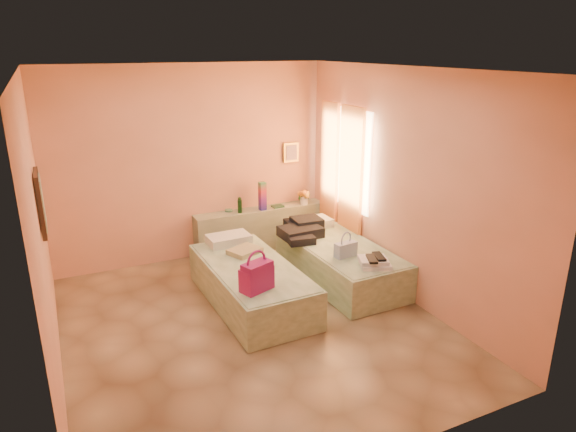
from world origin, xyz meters
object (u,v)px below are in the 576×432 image
at_px(bed_left, 251,284).
at_px(bed_right, 340,262).
at_px(green_book, 278,206).
at_px(blue_handbag, 346,249).
at_px(water_bottle, 240,205).
at_px(flower_vase, 304,196).
at_px(towel_stack, 375,262).
at_px(magenta_handbag, 257,276).
at_px(headboard_ledge, 261,229).

height_order(bed_left, bed_right, same).
relative_size(green_book, blue_handbag, 0.61).
height_order(bed_left, green_book, green_book).
bearing_deg(bed_left, water_bottle, 72.71).
height_order(water_bottle, flower_vase, flower_vase).
bearing_deg(green_book, towel_stack, -87.56).
bearing_deg(towel_stack, magenta_handbag, 178.84).
xyz_separation_m(water_bottle, towel_stack, (0.90, -2.21, -0.21)).
bearing_deg(bed_left, green_book, 54.36).
xyz_separation_m(headboard_ledge, flower_vase, (0.71, -0.07, 0.46)).
bearing_deg(headboard_ledge, water_bottle, -171.73).
relative_size(bed_right, magenta_handbag, 5.70).
bearing_deg(flower_vase, bed_right, -97.54).
distance_m(headboard_ledge, blue_handbag, 1.90).
distance_m(headboard_ledge, bed_left, 1.79).
bearing_deg(water_bottle, magenta_handbag, -105.87).
relative_size(bed_left, water_bottle, 8.83).
bearing_deg(green_book, water_bottle, 175.76).
relative_size(bed_left, blue_handbag, 6.98).
bearing_deg(headboard_ledge, bed_left, -116.23).
height_order(green_book, blue_handbag, blue_handbag).
bearing_deg(green_book, headboard_ledge, 165.89).
xyz_separation_m(bed_right, green_book, (-0.25, 1.45, 0.41)).
xyz_separation_m(bed_right, blue_handbag, (-0.13, -0.35, 0.34)).
distance_m(flower_vase, towel_stack, 2.21).
bearing_deg(headboard_ledge, flower_vase, -5.83).
distance_m(bed_right, towel_stack, 0.83).
xyz_separation_m(headboard_ledge, green_book, (0.27, -0.04, 0.34)).
xyz_separation_m(bed_left, green_book, (1.06, 1.56, 0.41)).
height_order(water_bottle, towel_stack, water_bottle).
bearing_deg(towel_stack, green_book, 97.21).
distance_m(bed_right, magenta_handbag, 1.71).
bearing_deg(magenta_handbag, bed_right, 5.99).
xyz_separation_m(headboard_ledge, bed_right, (0.52, -1.49, -0.08)).
xyz_separation_m(flower_vase, towel_stack, (-0.16, -2.19, -0.24)).
relative_size(blue_handbag, towel_stack, 0.82).
relative_size(headboard_ledge, green_book, 11.70).
bearing_deg(water_bottle, bed_left, -105.92).
bearing_deg(towel_stack, bed_left, 153.75).
bearing_deg(headboard_ledge, magenta_handbag, -113.42).
bearing_deg(water_bottle, green_book, 0.53).
bearing_deg(water_bottle, bed_right, -58.87).
height_order(bed_left, water_bottle, water_bottle).
distance_m(bed_left, water_bottle, 1.69).
bearing_deg(towel_stack, headboard_ledge, 103.72).
xyz_separation_m(flower_vase, blue_handbag, (-0.32, -1.77, -0.20)).
distance_m(flower_vase, magenta_handbag, 2.74).
height_order(headboard_ledge, towel_stack, headboard_ledge).
height_order(headboard_ledge, bed_right, headboard_ledge).
bearing_deg(flower_vase, towel_stack, -94.21).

